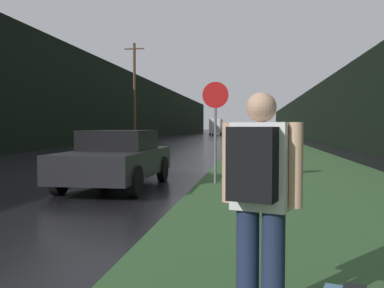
{
  "coord_description": "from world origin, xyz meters",
  "views": [
    {
      "loc": [
        5.46,
        1.36,
        1.56
      ],
      "look_at": [
        3.18,
        16.5,
        0.93
      ],
      "focal_mm": 38.0,
      "sensor_mm": 36.0,
      "label": 1
    }
  ],
  "objects_px": {
    "hitchhiker_with_backpack": "(259,195)",
    "delivery_truck": "(216,126)",
    "car_passing_near": "(117,158)",
    "stop_sign": "(215,121)"
  },
  "relations": [
    {
      "from": "hitchhiker_with_backpack",
      "to": "delivery_truck",
      "type": "bearing_deg",
      "value": 113.51
    },
    {
      "from": "car_passing_near",
      "to": "hitchhiker_with_backpack",
      "type": "bearing_deg",
      "value": 116.76
    },
    {
      "from": "stop_sign",
      "to": "delivery_truck",
      "type": "xyz_separation_m",
      "value": [
        -6.41,
        71.96,
        -0.01
      ]
    },
    {
      "from": "delivery_truck",
      "to": "hitchhiker_with_backpack",
      "type": "bearing_deg",
      "value": -84.66
    },
    {
      "from": "stop_sign",
      "to": "delivery_truck",
      "type": "bearing_deg",
      "value": 95.09
    },
    {
      "from": "stop_sign",
      "to": "hitchhiker_with_backpack",
      "type": "relative_size",
      "value": 1.53
    },
    {
      "from": "stop_sign",
      "to": "car_passing_near",
      "type": "distance_m",
      "value": 2.82
    },
    {
      "from": "hitchhiker_with_backpack",
      "to": "delivery_truck",
      "type": "height_order",
      "value": "delivery_truck"
    },
    {
      "from": "car_passing_near",
      "to": "delivery_truck",
      "type": "xyz_separation_m",
      "value": [
        -3.93,
        72.9,
        0.98
      ]
    },
    {
      "from": "stop_sign",
      "to": "car_passing_near",
      "type": "bearing_deg",
      "value": -159.25
    }
  ]
}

